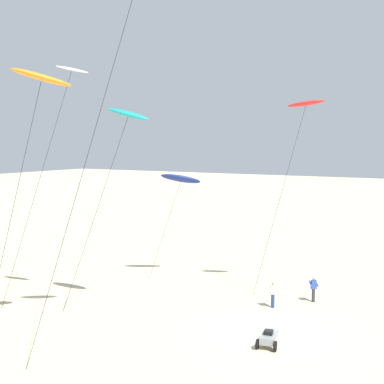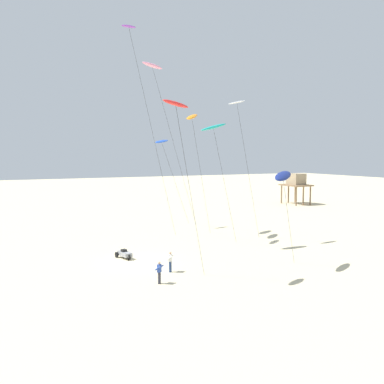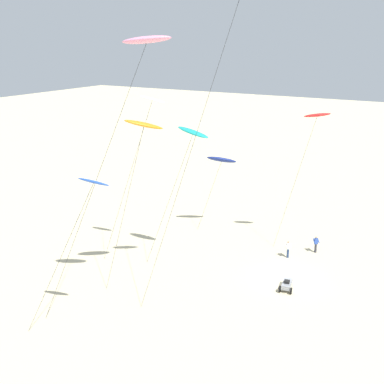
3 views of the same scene
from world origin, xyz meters
TOP-DOWN VIEW (x-y plane):
  - ground_plane at (0.00, 0.00)m, footprint 260.00×260.00m
  - kite_red at (7.56, 0.55)m, footprint 2.14×4.26m
  - kite_white at (-2.46, 11.78)m, footprint 2.54×5.59m
  - kite_navy at (7.43, 10.07)m, footprint 2.51×3.75m
  - kite_teal at (-1.32, 8.38)m, footprint 2.30×5.33m
  - kite_orange at (-7.48, 9.00)m, footprint 2.87×4.51m
  - kite_flyer_nearest at (6.79, -0.50)m, footprint 0.73×0.73m
  - kite_flyer_middle at (4.34, 1.39)m, footprint 0.73×0.72m
  - beach_buggy at (-1.56, -0.67)m, footprint 2.12×1.20m

SIDE VIEW (x-z plane):
  - ground_plane at x=0.00m, z-range 0.00..0.00m
  - beach_buggy at x=-1.56m, z-range 0.02..0.84m
  - kite_flyer_nearest at x=6.79m, z-range 0.06..1.73m
  - kite_flyer_middle at x=4.34m, z-range 0.06..1.73m
  - kite_navy at x=7.43m, z-range 3.53..11.88m
  - kite_teal at x=-1.32m, z-range 5.72..18.37m
  - kite_red at x=7.56m, z-range 6.21..19.57m
  - kite_orange at x=-7.48m, z-range 6.47..20.62m
  - kite_white at x=-2.46m, z-range 6.87..22.00m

